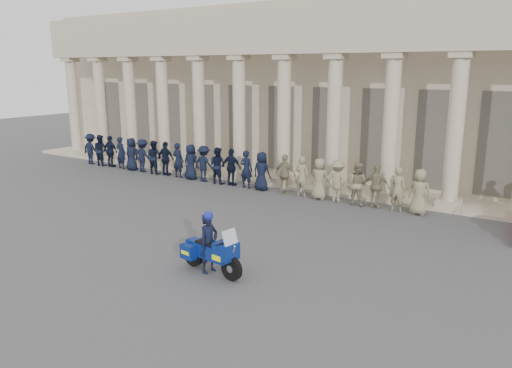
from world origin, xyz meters
name	(u,v)px	position (x,y,z in m)	size (l,w,h in m)	color
ground	(200,235)	(0.00, 0.00, 0.00)	(90.00, 90.00, 0.00)	#444446
building	(363,89)	(0.00, 14.74, 4.52)	(40.00, 12.50, 9.00)	#B9A88B
officer_rank	(214,165)	(-4.58, 6.71, 0.92)	(20.58, 0.70, 1.84)	black
motorcycle	(212,252)	(2.37, -2.33, 0.62)	(2.24, 1.01, 1.44)	black
rider	(209,242)	(2.25, -2.32, 0.89)	(0.49, 0.68, 1.80)	black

